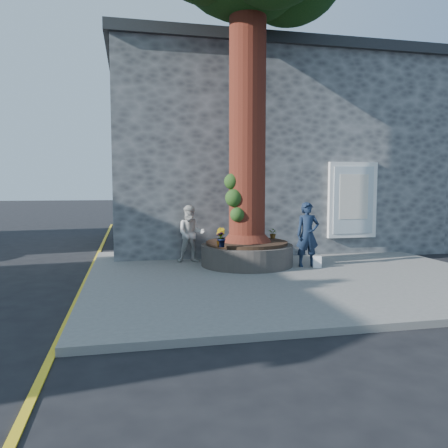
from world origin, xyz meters
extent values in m
plane|color=black|center=(0.00, 0.00, 0.00)|extent=(120.00, 120.00, 0.00)
cube|color=slate|center=(1.50, 1.00, 0.06)|extent=(9.00, 8.00, 0.12)
cube|color=yellow|center=(-3.05, 1.00, 0.00)|extent=(0.10, 30.00, 0.01)
cube|color=#434648|center=(2.50, 7.20, 3.00)|extent=(10.00, 8.00, 6.00)
cube|color=black|center=(2.50, 7.20, 6.15)|extent=(10.30, 8.30, 0.30)
cube|color=white|center=(4.30, 3.14, 1.70)|extent=(1.50, 0.12, 2.20)
cube|color=silver|center=(4.30, 3.08, 1.70)|extent=(1.25, 0.04, 1.95)
cube|color=silver|center=(4.30, 3.06, 1.80)|extent=(0.90, 0.02, 1.30)
cube|color=#434648|center=(10.50, 7.20, 3.00)|extent=(6.00, 8.00, 6.00)
cylinder|color=black|center=(0.80, 2.00, 0.38)|extent=(2.30, 2.30, 0.52)
cylinder|color=black|center=(0.80, 2.00, 0.68)|extent=(2.04, 2.04, 0.08)
cylinder|color=#4B1812|center=(0.80, 2.00, 4.47)|extent=(0.90, 0.90, 7.50)
cone|color=#4B1812|center=(0.80, 2.00, 1.07)|extent=(1.24, 1.24, 0.70)
sphere|color=#1B3812|center=(0.42, 1.80, 1.82)|extent=(0.44, 0.44, 0.44)
sphere|color=#1B3812|center=(0.48, 1.70, 1.42)|extent=(0.36, 0.36, 0.36)
sphere|color=#1B3812|center=(0.40, 1.92, 2.22)|extent=(0.40, 0.40, 0.40)
imported|color=#142137|center=(2.21, 1.49, 0.92)|extent=(0.60, 0.41, 1.59)
imported|color=beige|center=(-0.52, 2.71, 0.87)|extent=(0.77, 0.63, 1.49)
cube|color=white|center=(2.39, 1.30, 0.26)|extent=(0.22, 0.17, 0.28)
imported|color=gray|center=(1.21, 2.85, 0.91)|extent=(0.24, 0.24, 0.38)
imported|color=gray|center=(-0.05, 1.15, 0.94)|extent=(0.32, 0.32, 0.44)
imported|color=gray|center=(-0.05, 1.15, 0.89)|extent=(0.22, 0.22, 0.35)
imported|color=gray|center=(1.65, 2.45, 0.86)|extent=(0.30, 0.32, 0.28)
camera|label=1|loc=(-2.07, -8.52, 2.11)|focal=35.00mm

